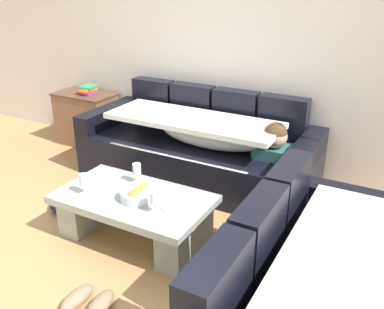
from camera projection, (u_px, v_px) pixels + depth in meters
ground_plane at (90, 264)px, 3.08m from camera, size 14.00×14.00×0.00m
back_wall at (220, 38)px, 4.28m from camera, size 9.00×0.10×2.70m
couch_along_wall at (201, 149)px, 4.24m from camera, size 2.35×0.92×0.88m
couch_near_window at (318, 309)px, 2.21m from camera, size 0.92×1.93×0.88m
coffee_table at (134, 212)px, 3.31m from camera, size 1.20×0.68×0.38m
fruit_bowl at (138, 194)px, 3.19m from camera, size 0.28×0.28×0.10m
wine_glass_near_left at (84, 180)px, 3.24m from camera, size 0.07×0.07×0.17m
wine_glass_near_right at (155, 198)px, 2.98m from camera, size 0.07×0.07×0.17m
wine_glass_far_back at (137, 169)px, 3.42m from camera, size 0.07×0.07×0.17m
open_magazine at (165, 200)px, 3.18m from camera, size 0.34×0.29×0.01m
side_cabinet at (87, 119)px, 5.17m from camera, size 0.72×0.44×0.64m
book_stack_on_cabinet at (88, 90)px, 4.99m from camera, size 0.20×0.22×0.10m
pair_of_shoes at (89, 301)px, 2.68m from camera, size 0.31×0.30×0.09m
crumpled_garment at (70, 201)px, 3.82m from camera, size 0.39×0.46×0.12m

